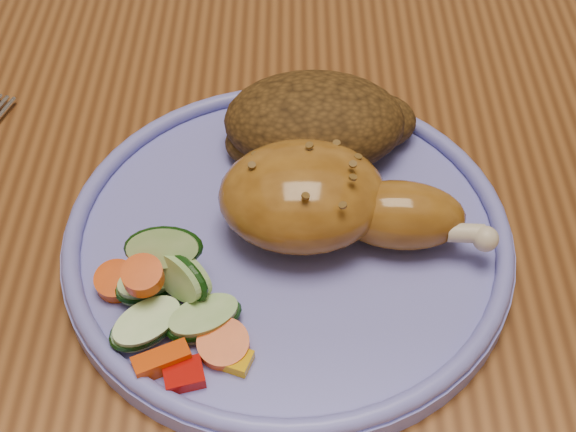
# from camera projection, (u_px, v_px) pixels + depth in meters

# --- Properties ---
(dining_table) EXTENTS (0.90, 1.40, 0.75)m
(dining_table) POSITION_uv_depth(u_px,v_px,m) (321.00, 179.00, 0.61)
(dining_table) COLOR brown
(dining_table) RESTS_ON ground
(plate) EXTENTS (0.25, 0.25, 0.01)m
(plate) POSITION_uv_depth(u_px,v_px,m) (288.00, 241.00, 0.45)
(plate) COLOR #7072DA
(plate) RESTS_ON dining_table
(plate_rim) EXTENTS (0.25, 0.25, 0.01)m
(plate_rim) POSITION_uv_depth(u_px,v_px,m) (288.00, 228.00, 0.44)
(plate_rim) COLOR #7072DA
(plate_rim) RESTS_ON plate
(chicken_leg) EXTENTS (0.15, 0.08, 0.05)m
(chicken_leg) POSITION_uv_depth(u_px,v_px,m) (326.00, 200.00, 0.43)
(chicken_leg) COLOR #9A6320
(chicken_leg) RESTS_ON plate
(rice_pilaf) EXTENTS (0.12, 0.08, 0.05)m
(rice_pilaf) POSITION_uv_depth(u_px,v_px,m) (318.00, 123.00, 0.48)
(rice_pilaf) COLOR #4B3012
(rice_pilaf) RESTS_ON plate
(vegetable_pile) EXTENTS (0.08, 0.09, 0.04)m
(vegetable_pile) POSITION_uv_depth(u_px,v_px,m) (169.00, 296.00, 0.40)
(vegetable_pile) COLOR #A50A05
(vegetable_pile) RESTS_ON plate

